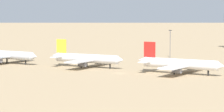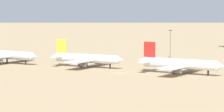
{
  "view_description": "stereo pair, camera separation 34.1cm",
  "coord_description": "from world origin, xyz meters",
  "px_view_note": "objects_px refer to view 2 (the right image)",
  "views": [
    {
      "loc": [
        100.53,
        -240.53,
        31.06
      ],
      "look_at": [
        -12.24,
        18.11,
        6.0
      ],
      "focal_mm": 92.74,
      "sensor_mm": 36.0,
      "label": 1
    },
    {
      "loc": [
        100.85,
        -240.39,
        31.06
      ],
      "look_at": [
        -12.24,
        18.11,
        6.0
      ],
      "focal_mm": 92.74,
      "sensor_mm": 36.0,
      "label": 2
    }
  ],
  "objects_px": {
    "parked_jet_yellow_3": "(86,58)",
    "light_pole_mid": "(170,42)",
    "parked_jet_navy_2": "(5,55)",
    "parked_jet_red_4": "(179,64)"
  },
  "relations": [
    {
      "from": "parked_jet_navy_2",
      "to": "parked_jet_yellow_3",
      "type": "xyz_separation_m",
      "value": [
        47.97,
        -0.35,
        -0.11
      ]
    },
    {
      "from": "parked_jet_yellow_3",
      "to": "light_pole_mid",
      "type": "xyz_separation_m",
      "value": [
        21.95,
        67.31,
        4.92
      ]
    },
    {
      "from": "parked_jet_navy_2",
      "to": "parked_jet_yellow_3",
      "type": "height_order",
      "value": "parked_jet_navy_2"
    },
    {
      "from": "parked_jet_yellow_3",
      "to": "light_pole_mid",
      "type": "relative_size",
      "value": 2.52
    },
    {
      "from": "parked_jet_yellow_3",
      "to": "parked_jet_red_4",
      "type": "relative_size",
      "value": 0.97
    },
    {
      "from": "parked_jet_red_4",
      "to": "parked_jet_navy_2",
      "type": "bearing_deg",
      "value": -177.42
    },
    {
      "from": "parked_jet_yellow_3",
      "to": "light_pole_mid",
      "type": "height_order",
      "value": "light_pole_mid"
    },
    {
      "from": "parked_jet_navy_2",
      "to": "parked_jet_yellow_3",
      "type": "distance_m",
      "value": 47.97
    },
    {
      "from": "parked_jet_navy_2",
      "to": "parked_jet_red_4",
      "type": "bearing_deg",
      "value": 2.82
    },
    {
      "from": "parked_jet_yellow_3",
      "to": "parked_jet_red_4",
      "type": "height_order",
      "value": "parked_jet_red_4"
    }
  ]
}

